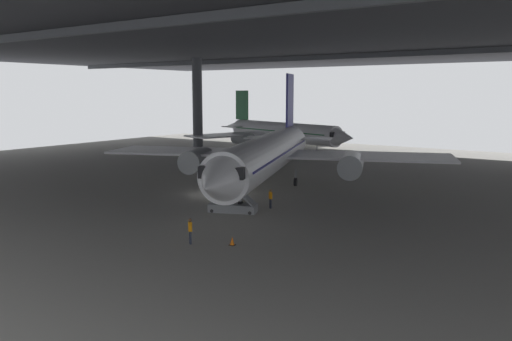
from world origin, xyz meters
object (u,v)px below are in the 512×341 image
Objects in this scene: boarding_stairs at (232,203)px; airplane_distant at (281,132)px; airplane_main at (267,155)px; crew_worker_near_nose at (190,229)px; crew_worker_by_stairs at (270,197)px; traffic_cone_orange at (232,241)px.

airplane_distant is at bearing 116.92° from boarding_stairs.
airplane_main reaches higher than airplane_distant.
airplane_distant is (-24.61, 50.84, 2.24)m from crew_worker_near_nose.
crew_worker_near_nose is (3.37, -9.04, 0.25)m from boarding_stairs.
airplane_distant is (-21.23, 41.81, 2.49)m from boarding_stairs.
crew_worker_near_nose reaches higher than crew_worker_by_stairs.
airplane_main reaches higher than crew_worker_by_stairs.
crew_worker_by_stairs is at bearing -54.84° from airplane_main.
traffic_cone_orange is at bearing -63.13° from airplane_main.
crew_worker_near_nose is at bearing -151.85° from traffic_cone_orange.
crew_worker_by_stairs is at bearing 57.11° from boarding_stairs.
boarding_stairs is 2.78× the size of crew_worker_near_nose.
traffic_cone_orange is (2.47, 1.32, -0.70)m from crew_worker_near_nose.
crew_worker_near_nose is 1.04× the size of crew_worker_by_stairs.
airplane_main is 36.13m from airplane_distant.
airplane_main is at bearing 116.87° from traffic_cone_orange.
airplane_main is at bearing 125.16° from crew_worker_by_stairs.
boarding_stairs is 0.15× the size of airplane_distant.
airplane_distant is (-17.89, 31.39, -0.36)m from airplane_main.
crew_worker_by_stairs is (1.91, 2.96, 0.20)m from boarding_stairs.
traffic_cone_orange is at bearing -61.33° from airplane_distant.
boarding_stairs is 8.03× the size of traffic_cone_orange.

